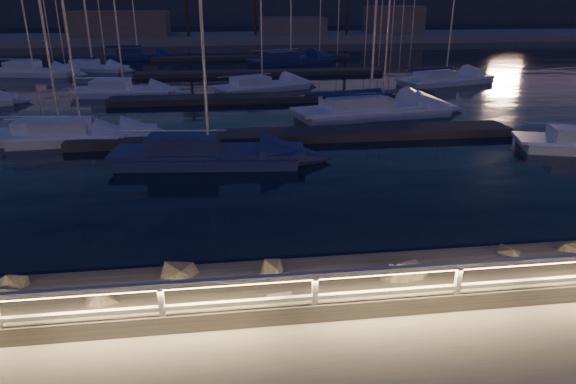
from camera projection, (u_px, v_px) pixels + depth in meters
name	position (u px, v px, depth m)	size (l,w,h in m)	color
ground	(409.00, 311.00, 10.69)	(400.00, 400.00, 0.00)	#A29E93
harbor_water	(268.00, 93.00, 39.91)	(400.00, 440.00, 0.60)	black
guard_rail	(409.00, 279.00, 10.40)	(44.11, 0.12, 1.06)	silver
floating_docks	(267.00, 83.00, 40.90)	(22.00, 36.00, 0.40)	#4E4941
far_shore	(241.00, 35.00, 79.07)	(160.00, 14.00, 5.20)	#A29E93
distant_hills	(143.00, 1.00, 129.97)	(230.00, 37.50, 18.00)	#343E51
sailboat_a	(57.00, 134.00, 24.98)	(6.71, 2.61, 11.21)	white
sailboat_b	(204.00, 153.00, 21.87)	(8.31, 3.24, 13.81)	navy
sailboat_c	(366.00, 109.00, 30.28)	(9.68, 4.81, 15.83)	white
sailboat_f	(78.00, 134.00, 25.01)	(7.16, 2.55, 11.99)	white
sailboat_g	(260.00, 85.00, 38.39)	(7.68, 4.76, 12.67)	white
sailboat_h	(379.00, 109.00, 30.35)	(8.57, 3.53, 14.07)	white
sailboat_i	(32.00, 71.00, 45.43)	(7.78, 3.60, 12.87)	white
sailboat_j	(121.00, 90.00, 36.42)	(7.33, 2.85, 12.18)	white
sailboat_k	(289.00, 59.00, 53.38)	(9.52, 5.83, 15.68)	navy
sailboat_l	(443.00, 79.00, 41.27)	(8.67, 4.78, 14.14)	white
sailboat_m	(136.00, 55.00, 57.07)	(7.53, 2.86, 12.60)	navy
sailboat_n	(92.00, 67.00, 48.41)	(6.77, 3.88, 11.14)	white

